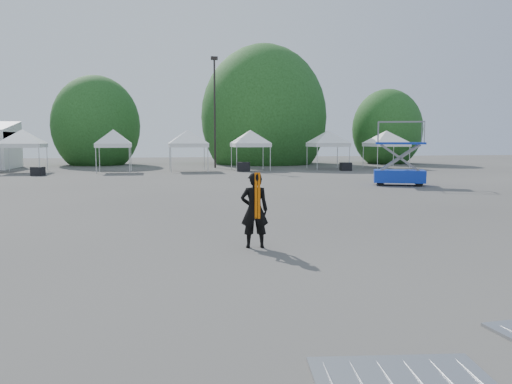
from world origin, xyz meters
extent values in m
plane|color=#474442|center=(0.00, 0.00, 0.00)|extent=(120.00, 120.00, 0.00)
cylinder|color=black|center=(3.00, 32.00, 4.75)|extent=(0.16, 0.16, 9.50)
cube|color=black|center=(3.00, 32.00, 9.65)|extent=(0.60, 0.25, 0.30)
cylinder|color=#382314|center=(-8.00, 40.00, 1.14)|extent=(0.36, 0.36, 2.27)
ellipsoid|color=#1D4416|center=(-8.00, 40.00, 3.94)|extent=(4.16, 4.16, 4.78)
cylinder|color=#382314|center=(9.00, 39.00, 1.40)|extent=(0.36, 0.36, 2.80)
ellipsoid|color=#1D4416|center=(9.00, 39.00, 4.85)|extent=(5.12, 5.12, 5.89)
cylinder|color=#382314|center=(22.00, 37.00, 1.05)|extent=(0.36, 0.36, 2.10)
ellipsoid|color=#1D4416|center=(22.00, 37.00, 3.64)|extent=(3.84, 3.84, 4.42)
cylinder|color=silver|center=(-10.85, 27.52, 1.00)|extent=(0.06, 0.06, 2.00)
cylinder|color=silver|center=(-13.73, 30.39, 1.00)|extent=(0.06, 0.06, 2.00)
cylinder|color=silver|center=(-10.85, 30.39, 1.00)|extent=(0.06, 0.06, 2.00)
cube|color=white|center=(-12.29, 28.95, 2.08)|extent=(3.08, 3.08, 0.30)
pyramid|color=white|center=(-12.29, 28.95, 3.33)|extent=(4.35, 4.35, 1.10)
cylinder|color=silver|center=(-6.64, 26.49, 1.00)|extent=(0.06, 0.06, 2.00)
cylinder|color=silver|center=(-4.19, 26.49, 1.00)|extent=(0.06, 0.06, 2.00)
cylinder|color=silver|center=(-6.64, 28.93, 1.00)|extent=(0.06, 0.06, 2.00)
cylinder|color=silver|center=(-4.19, 28.93, 1.00)|extent=(0.06, 0.06, 2.00)
cube|color=white|center=(-5.42, 27.71, 2.08)|extent=(2.64, 2.64, 0.30)
pyramid|color=white|center=(-5.42, 27.71, 3.33)|extent=(3.74, 3.74, 1.10)
cylinder|color=silver|center=(-1.09, 26.58, 1.00)|extent=(0.06, 0.06, 2.00)
cylinder|color=silver|center=(1.78, 26.58, 1.00)|extent=(0.06, 0.06, 2.00)
cylinder|color=silver|center=(-1.09, 29.46, 1.00)|extent=(0.06, 0.06, 2.00)
cylinder|color=silver|center=(1.78, 29.46, 1.00)|extent=(0.06, 0.06, 2.00)
cube|color=white|center=(0.35, 28.02, 2.08)|extent=(3.07, 3.07, 0.30)
pyramid|color=white|center=(0.35, 28.02, 3.33)|extent=(4.35, 4.35, 1.10)
cylinder|color=silver|center=(4.12, 26.89, 1.00)|extent=(0.06, 0.06, 2.00)
cylinder|color=silver|center=(6.89, 26.89, 1.00)|extent=(0.06, 0.06, 2.00)
cylinder|color=silver|center=(4.12, 29.66, 1.00)|extent=(0.06, 0.06, 2.00)
cylinder|color=silver|center=(6.89, 29.66, 1.00)|extent=(0.06, 0.06, 2.00)
cube|color=white|center=(5.51, 28.27, 2.08)|extent=(2.97, 2.97, 0.30)
pyramid|color=white|center=(5.51, 28.27, 3.33)|extent=(4.20, 4.20, 1.10)
cylinder|color=silver|center=(10.92, 27.02, 1.00)|extent=(0.06, 0.06, 2.00)
cylinder|color=silver|center=(13.76, 27.02, 1.00)|extent=(0.06, 0.06, 2.00)
cylinder|color=silver|center=(10.92, 29.86, 1.00)|extent=(0.06, 0.06, 2.00)
cylinder|color=silver|center=(13.76, 29.86, 1.00)|extent=(0.06, 0.06, 2.00)
cube|color=white|center=(12.34, 28.44, 2.08)|extent=(3.04, 3.04, 0.30)
pyramid|color=white|center=(12.34, 28.44, 3.33)|extent=(4.30, 4.30, 1.10)
cylinder|color=silver|center=(16.36, 27.16, 1.00)|extent=(0.06, 0.06, 2.00)
cylinder|color=silver|center=(19.35, 27.16, 1.00)|extent=(0.06, 0.06, 2.00)
cylinder|color=silver|center=(16.36, 30.15, 1.00)|extent=(0.06, 0.06, 2.00)
cylinder|color=silver|center=(19.35, 30.15, 1.00)|extent=(0.06, 0.06, 2.00)
cube|color=white|center=(17.86, 28.66, 2.08)|extent=(3.19, 3.19, 0.30)
pyramid|color=white|center=(17.86, 28.66, 3.33)|extent=(4.51, 4.51, 1.10)
imported|color=black|center=(-0.05, -1.18, 0.90)|extent=(0.70, 0.50, 1.79)
cube|color=#E56304|center=(-0.05, -1.36, 1.26)|extent=(0.14, 0.02, 1.08)
cube|color=#0D3CB1|center=(11.02, 12.99, 0.51)|extent=(3.06, 2.34, 0.68)
cube|color=#0D3CB1|center=(11.02, 12.99, 2.34)|extent=(2.93, 2.24, 0.11)
cylinder|color=black|center=(9.85, 12.87, 0.21)|extent=(0.45, 0.32, 0.41)
cylinder|color=black|center=(11.74, 12.06, 0.21)|extent=(0.45, 0.32, 0.41)
cylinder|color=black|center=(10.30, 13.92, 0.21)|extent=(0.45, 0.32, 0.41)
cylinder|color=black|center=(12.19, 13.10, 0.21)|extent=(0.45, 0.32, 0.41)
cube|color=#95989D|center=(0.20, -7.86, 0.02)|extent=(2.00, 1.21, 0.04)
cube|color=black|center=(-10.42, 24.94, 0.31)|extent=(0.98, 0.88, 0.63)
cube|color=black|center=(4.64, 26.59, 0.37)|extent=(1.13, 0.98, 0.74)
cube|color=black|center=(13.03, 25.97, 0.33)|extent=(0.87, 0.68, 0.67)
camera|label=1|loc=(-2.34, -12.56, 2.55)|focal=35.00mm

